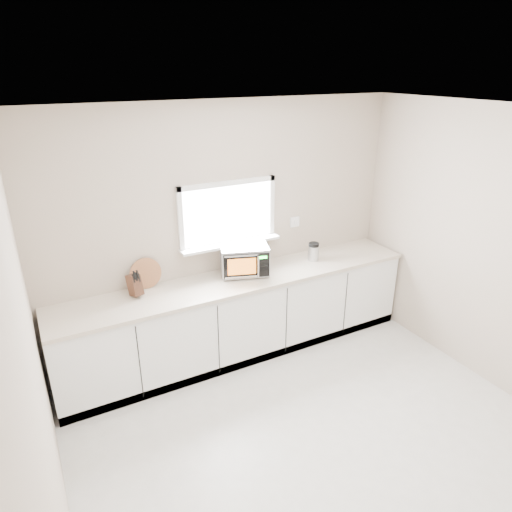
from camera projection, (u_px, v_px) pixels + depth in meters
ground at (332, 456)px, 3.79m from camera, size 4.00×4.00×0.00m
back_wall at (228, 230)px, 4.88m from camera, size 4.00×0.17×2.70m
cabinets at (241, 317)px, 5.00m from camera, size 3.92×0.60×0.88m
countertop at (241, 280)px, 4.81m from camera, size 3.92×0.64×0.04m
microwave at (244, 259)px, 4.86m from camera, size 0.59×0.52×0.32m
knife_block at (135, 285)px, 4.39m from camera, size 0.14×0.21×0.28m
cutting_board at (146, 273)px, 4.54m from camera, size 0.31×0.08×0.31m
coffee_grinder at (313, 251)px, 5.20m from camera, size 0.15×0.15×0.21m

